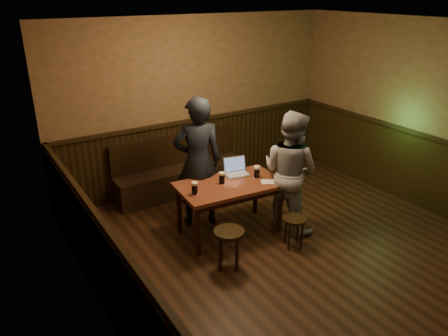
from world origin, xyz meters
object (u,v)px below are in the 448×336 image
pint_mid (222,178)px  person_grey (290,172)px  pub_table (230,190)px  stool_left (229,238)px  pint_left (195,188)px  bench (179,174)px  stool_right (294,224)px  laptop (236,170)px  pint_right (257,172)px  person_suit (198,162)px

pint_mid → person_grey: 0.94m
pub_table → stool_left: size_ratio=2.88×
pint_left → stool_left: bearing=-80.7°
bench → stool_right: bench is taller
laptop → pint_left: bearing=-149.5°
pint_right → pint_left: bearing=180.0°
stool_left → stool_right: (0.97, -0.07, -0.07)m
bench → stool_right: (0.52, -2.29, 0.02)m
pint_mid → person_suit: (-0.12, 0.44, 0.11)m
bench → stool_left: (-0.45, -2.23, 0.09)m
pub_table → person_suit: person_suit is taller
person_suit → stool_right: bearing=139.4°
laptop → person_grey: size_ratio=0.22×
bench → person_suit: (-0.22, -1.06, 0.62)m
laptop → person_suit: person_suit is taller
pint_left → pint_right: bearing=-0.0°
pint_mid → pint_right: bearing=-9.5°
bench → pint_mid: bearing=-93.6°
pint_mid → person_suit: size_ratio=0.09×
pint_mid → person_grey: person_grey is taller
stool_left → pub_table: bearing=56.8°
person_suit → stool_left: bearing=97.4°
stool_left → pint_right: pint_right is taller
pint_left → pint_right: (0.97, -0.00, 0.00)m
pint_mid → stool_left: bearing=-115.8°
pub_table → stool_left: (-0.45, -0.69, -0.25)m
bench → pint_left: size_ratio=13.16×
stool_right → pint_left: (-1.07, 0.71, 0.49)m
stool_left → pint_left: bearing=99.3°
pint_mid → bench: bearing=86.4°
person_grey → stool_right: bearing=132.9°
laptop → pub_table: bearing=-125.9°
stool_right → stool_left: bearing=176.1°
pint_right → person_grey: bearing=-36.7°
bench → pub_table: size_ratio=1.52×
laptop → person_suit: bearing=163.8°
stool_right → pint_right: 0.87m
laptop → person_grey: bearing=-34.0°
person_grey → person_suit: bearing=34.6°
pub_table → person_suit: size_ratio=0.77×
bench → laptop: (0.25, -1.31, 0.50)m
bench → pint_right: 1.72m
pint_right → stool_right: bearing=-81.7°
pint_mid → person_grey: bearing=-22.1°
stool_left → person_suit: size_ratio=0.27×
pub_table → stool_left: bearing=-118.9°
bench → laptop: laptop is taller
person_grey → laptop: bearing=27.2°
stool_left → person_grey: bearing=17.0°
pint_left → person_suit: person_suit is taller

